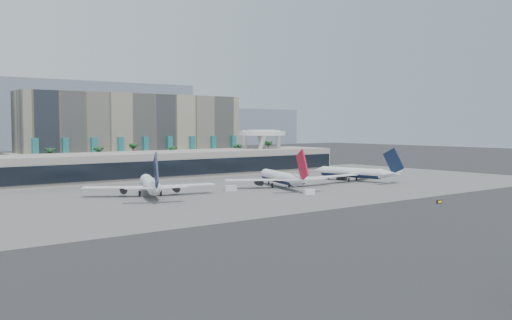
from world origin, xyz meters
TOP-DOWN VIEW (x-y plane):
  - ground at (0.00, 0.00)m, footprint 900.00×900.00m
  - apron_pad at (0.00, 55.00)m, footprint 260.00×130.00m
  - mountain_ridge at (27.88, 470.00)m, footprint 680.00×60.00m
  - hotel at (10.00, 174.41)m, footprint 140.00×30.00m
  - terminal at (0.00, 109.84)m, footprint 170.00×32.50m
  - saucer_structure at (55.00, 116.00)m, footprint 26.00×26.00m
  - palm_row at (7.00, 145.00)m, footprint 157.80×2.80m
  - airliner_left at (-45.57, 49.64)m, footprint 42.77×44.12m
  - airliner_centre at (7.29, 42.86)m, footprint 43.02×44.53m
  - airliner_right at (48.93, 43.13)m, footprint 41.30×42.91m
  - service_vehicle_a at (-15.16, 45.43)m, footprint 4.77×3.31m
  - service_vehicle_b at (0.84, 20.22)m, footprint 4.08×3.12m
  - taxiway_sign at (17.14, -21.35)m, footprint 2.32×0.60m

SIDE VIEW (x-z plane):
  - ground at x=0.00m, z-range 0.00..0.00m
  - apron_pad at x=0.00m, z-range 0.00..0.06m
  - taxiway_sign at x=17.14m, z-range 0.00..1.04m
  - service_vehicle_b at x=0.84m, z-range 0.00..1.85m
  - service_vehicle_a at x=-15.16m, z-range 0.00..2.12m
  - airliner_right at x=48.93m, z-range -3.72..11.31m
  - airliner_centre at x=7.29m, z-range -3.93..11.94m
  - airliner_left at x=-45.57m, z-range -3.98..12.09m
  - terminal at x=0.00m, z-range -0.73..13.77m
  - palm_row at x=7.00m, z-range 3.95..17.05m
  - hotel at x=10.00m, z-range -4.19..37.81m
  - saucer_structure at x=55.00m, z-range 7.51..29.40m
  - mountain_ridge at x=27.88m, z-range -5.11..64.89m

